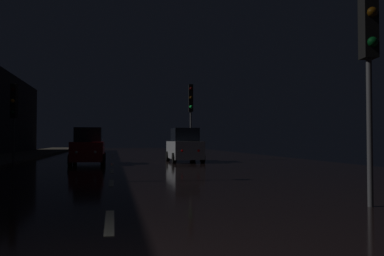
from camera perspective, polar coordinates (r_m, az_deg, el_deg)
The scene contains 7 objects.
ground at distance 28.83m, azimuth -11.01°, elevation -4.46°, with size 27.69×84.00×0.02m, color black.
lane_centerline at distance 22.76m, azimuth -11.04°, elevation -5.18°, with size 0.16×33.34×0.01m.
traffic_light_near_right at distance 9.81m, azimuth 23.36°, elevation 11.91°, with size 0.35×0.48×5.07m.
traffic_light_far_left at distance 24.73m, azimuth -23.50°, elevation 2.72°, with size 0.37×0.48×4.51m.
traffic_light_far_right at distance 28.57m, azimuth -0.17°, elevation 3.26°, with size 0.33×0.47×5.28m.
car_approaching_headlights at distance 24.73m, azimuth -14.22°, elevation -2.63°, with size 1.95×4.23×2.13m.
car_parked_right_far at distance 26.32m, azimuth -1.06°, elevation -2.59°, with size 1.98×4.29×2.16m.
Camera 1 is at (0.06, -4.29, 1.42)m, focal length 38.41 mm.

